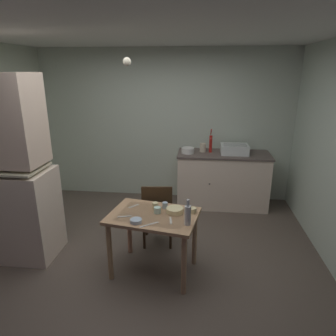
{
  "coord_description": "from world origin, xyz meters",
  "views": [
    {
      "loc": [
        0.64,
        -3.1,
        2.22
      ],
      "look_at": [
        0.26,
        0.25,
        1.12
      ],
      "focal_mm": 32.21,
      "sensor_mm": 36.0,
      "label": 1
    }
  ],
  "objects_px": {
    "hand_pump": "(211,142)",
    "mixing_bowl_counter": "(188,150)",
    "sink_basin": "(234,149)",
    "mug_tall": "(157,210)",
    "glass_bottle": "(188,215)",
    "dining_table": "(153,224)",
    "chair_far_side": "(157,212)",
    "serving_bowl_wide": "(175,210)",
    "hutch_cabinet": "(6,176)"
  },
  "relations": [
    {
      "from": "dining_table",
      "to": "chair_far_side",
      "type": "relative_size",
      "value": 1.21
    },
    {
      "from": "dining_table",
      "to": "serving_bowl_wide",
      "type": "distance_m",
      "value": 0.28
    },
    {
      "from": "mug_tall",
      "to": "dining_table",
      "type": "bearing_deg",
      "value": -132.46
    },
    {
      "from": "glass_bottle",
      "to": "mixing_bowl_counter",
      "type": "bearing_deg",
      "value": 92.89
    },
    {
      "from": "dining_table",
      "to": "serving_bowl_wide",
      "type": "xyz_separation_m",
      "value": [
        0.23,
        0.07,
        0.14
      ]
    },
    {
      "from": "sink_basin",
      "to": "glass_bottle",
      "type": "height_order",
      "value": "sink_basin"
    },
    {
      "from": "hutch_cabinet",
      "to": "dining_table",
      "type": "height_order",
      "value": "hutch_cabinet"
    },
    {
      "from": "hand_pump",
      "to": "mug_tall",
      "type": "relative_size",
      "value": 5.02
    },
    {
      "from": "hutch_cabinet",
      "to": "hand_pump",
      "type": "xyz_separation_m",
      "value": [
        2.43,
        1.79,
        0.06
      ]
    },
    {
      "from": "mixing_bowl_counter",
      "to": "glass_bottle",
      "type": "relative_size",
      "value": 0.75
    },
    {
      "from": "mixing_bowl_counter",
      "to": "chair_far_side",
      "type": "bearing_deg",
      "value": -103.64
    },
    {
      "from": "sink_basin",
      "to": "mixing_bowl_counter",
      "type": "relative_size",
      "value": 2.14
    },
    {
      "from": "sink_basin",
      "to": "chair_far_side",
      "type": "height_order",
      "value": "sink_basin"
    },
    {
      "from": "sink_basin",
      "to": "mug_tall",
      "type": "xyz_separation_m",
      "value": [
        -0.99,
        -1.88,
        -0.24
      ]
    },
    {
      "from": "mixing_bowl_counter",
      "to": "glass_bottle",
      "type": "distance_m",
      "value": 2.06
    },
    {
      "from": "hand_pump",
      "to": "mug_tall",
      "type": "xyz_separation_m",
      "value": [
        -0.61,
        -1.92,
        -0.33
      ]
    },
    {
      "from": "chair_far_side",
      "to": "serving_bowl_wide",
      "type": "xyz_separation_m",
      "value": [
        0.27,
        -0.49,
        0.28
      ]
    },
    {
      "from": "mug_tall",
      "to": "chair_far_side",
      "type": "bearing_deg",
      "value": 98.57
    },
    {
      "from": "dining_table",
      "to": "hutch_cabinet",
      "type": "bearing_deg",
      "value": 174.53
    },
    {
      "from": "hand_pump",
      "to": "chair_far_side",
      "type": "height_order",
      "value": "hand_pump"
    },
    {
      "from": "hand_pump",
      "to": "chair_far_side",
      "type": "bearing_deg",
      "value": -116.12
    },
    {
      "from": "dining_table",
      "to": "glass_bottle",
      "type": "relative_size",
      "value": 3.82
    },
    {
      "from": "dining_table",
      "to": "mug_tall",
      "type": "relative_size",
      "value": 13.49
    },
    {
      "from": "hand_pump",
      "to": "chair_far_side",
      "type": "relative_size",
      "value": 0.45
    },
    {
      "from": "hutch_cabinet",
      "to": "mixing_bowl_counter",
      "type": "distance_m",
      "value": 2.67
    },
    {
      "from": "serving_bowl_wide",
      "to": "mug_tall",
      "type": "height_order",
      "value": "mug_tall"
    },
    {
      "from": "hutch_cabinet",
      "to": "chair_far_side",
      "type": "height_order",
      "value": "hutch_cabinet"
    },
    {
      "from": "chair_far_side",
      "to": "serving_bowl_wide",
      "type": "relative_size",
      "value": 4.69
    },
    {
      "from": "chair_far_side",
      "to": "mug_tall",
      "type": "bearing_deg",
      "value": -81.43
    },
    {
      "from": "mixing_bowl_counter",
      "to": "mug_tall",
      "type": "bearing_deg",
      "value": -97.47
    },
    {
      "from": "hutch_cabinet",
      "to": "mug_tall",
      "type": "relative_size",
      "value": 28.3
    },
    {
      "from": "chair_far_side",
      "to": "sink_basin",
      "type": "bearing_deg",
      "value": 51.7
    },
    {
      "from": "hutch_cabinet",
      "to": "chair_far_side",
      "type": "relative_size",
      "value": 2.53
    },
    {
      "from": "hand_pump",
      "to": "mixing_bowl_counter",
      "type": "bearing_deg",
      "value": -165.59
    },
    {
      "from": "serving_bowl_wide",
      "to": "glass_bottle",
      "type": "height_order",
      "value": "glass_bottle"
    },
    {
      "from": "sink_basin",
      "to": "mug_tall",
      "type": "relative_size",
      "value": 5.66
    },
    {
      "from": "chair_far_side",
      "to": "mug_tall",
      "type": "distance_m",
      "value": 0.6
    },
    {
      "from": "hutch_cabinet",
      "to": "dining_table",
      "type": "relative_size",
      "value": 2.1
    },
    {
      "from": "glass_bottle",
      "to": "hutch_cabinet",
      "type": "bearing_deg",
      "value": 170.75
    },
    {
      "from": "mixing_bowl_counter",
      "to": "chair_far_side",
      "type": "distance_m",
      "value": 1.43
    },
    {
      "from": "hand_pump",
      "to": "mixing_bowl_counter",
      "type": "height_order",
      "value": "hand_pump"
    },
    {
      "from": "hutch_cabinet",
      "to": "hand_pump",
      "type": "bearing_deg",
      "value": 36.44
    },
    {
      "from": "chair_far_side",
      "to": "glass_bottle",
      "type": "distance_m",
      "value": 0.93
    },
    {
      "from": "hutch_cabinet",
      "to": "chair_far_side",
      "type": "bearing_deg",
      "value": 12.65
    },
    {
      "from": "dining_table",
      "to": "chair_far_side",
      "type": "xyz_separation_m",
      "value": [
        -0.04,
        0.56,
        -0.14
      ]
    },
    {
      "from": "glass_bottle",
      "to": "hand_pump",
      "type": "bearing_deg",
      "value": 82.9
    },
    {
      "from": "hutch_cabinet",
      "to": "mug_tall",
      "type": "xyz_separation_m",
      "value": [
        1.82,
        -0.13,
        -0.28
      ]
    },
    {
      "from": "mug_tall",
      "to": "glass_bottle",
      "type": "xyz_separation_m",
      "value": [
        0.34,
        -0.23,
        0.08
      ]
    },
    {
      "from": "chair_far_side",
      "to": "hutch_cabinet",
      "type": "bearing_deg",
      "value": -167.35
    },
    {
      "from": "mug_tall",
      "to": "hand_pump",
      "type": "bearing_deg",
      "value": 72.38
    }
  ]
}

